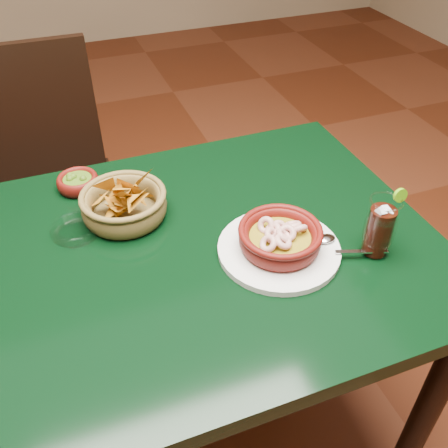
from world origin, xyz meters
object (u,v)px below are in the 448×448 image
object	(u,v)px
shrimp_plate	(280,240)
cola_drink	(380,227)
chip_basket	(124,204)
dining_table	(162,288)
dining_chair	(48,184)

from	to	relation	value
shrimp_plate	cola_drink	world-z (taller)	cola_drink
chip_basket	cola_drink	distance (m)	0.56
dining_table	dining_chair	xyz separation A→B (m)	(-0.20, 0.71, -0.13)
dining_chair	cola_drink	distance (m)	1.11
dining_chair	shrimp_plate	bearing A→B (deg)	-60.58
dining_table	dining_chair	size ratio (longest dim) A/B	1.27
shrimp_plate	chip_basket	world-z (taller)	chip_basket
dining_table	cola_drink	world-z (taller)	cola_drink
shrimp_plate	dining_table	bearing A→B (deg)	161.76
dining_chair	cola_drink	size ratio (longest dim) A/B	6.13
dining_chair	shrimp_plate	distance (m)	0.94
dining_chair	dining_table	bearing A→B (deg)	-73.96
dining_table	shrimp_plate	bearing A→B (deg)	-18.24
cola_drink	chip_basket	bearing A→B (deg)	146.89
shrimp_plate	chip_basket	size ratio (longest dim) A/B	1.47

